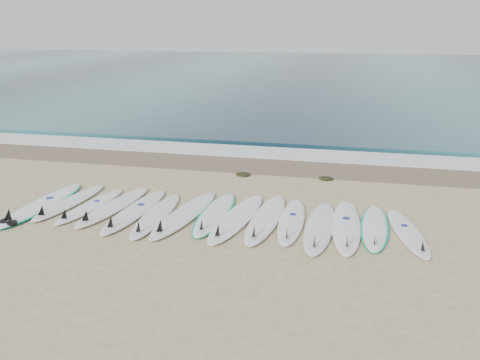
% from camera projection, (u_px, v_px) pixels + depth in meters
% --- Properties ---
extents(ground, '(120.00, 120.00, 0.00)m').
position_uv_depth(ground, '(211.00, 218.00, 10.09)').
color(ground, tan).
extents(ocean, '(120.00, 55.00, 0.03)m').
position_uv_depth(ocean, '(311.00, 72.00, 40.22)').
color(ocean, '#225158').
rests_on(ocean, ground).
extents(wet_sand_band, '(120.00, 1.80, 0.01)m').
position_uv_depth(wet_sand_band, '(248.00, 165.00, 13.89)').
color(wet_sand_band, brown).
rests_on(wet_sand_band, ground).
extents(foam_band, '(120.00, 1.40, 0.04)m').
position_uv_depth(foam_band, '(256.00, 152.00, 15.18)').
color(foam_band, silver).
rests_on(foam_band, ground).
extents(wave_crest, '(120.00, 1.00, 0.10)m').
position_uv_depth(wave_crest, '(263.00, 140.00, 16.56)').
color(wave_crest, '#225158').
rests_on(wave_crest, ground).
extents(surfboard_0, '(0.84, 2.95, 0.37)m').
position_uv_depth(surfboard_0, '(41.00, 205.00, 10.69)').
color(surfboard_0, white).
rests_on(surfboard_0, ground).
extents(surfboard_1, '(0.82, 2.56, 0.32)m').
position_uv_depth(surfboard_1, '(68.00, 203.00, 10.81)').
color(surfboard_1, white).
rests_on(surfboard_1, ground).
extents(surfboard_2, '(0.84, 2.40, 0.30)m').
position_uv_depth(surfboard_2, '(89.00, 206.00, 10.59)').
color(surfboard_2, white).
rests_on(surfboard_2, ground).
extents(surfboard_3, '(0.97, 2.72, 0.34)m').
position_uv_depth(surfboard_3, '(112.00, 207.00, 10.55)').
color(surfboard_3, white).
rests_on(surfboard_3, ground).
extents(surfboard_4, '(0.79, 2.78, 0.35)m').
position_uv_depth(surfboard_4, '(134.00, 211.00, 10.29)').
color(surfboard_4, white).
rests_on(surfboard_4, ground).
extents(surfboard_5, '(0.57, 2.62, 0.33)m').
position_uv_depth(surfboard_5, '(155.00, 216.00, 10.07)').
color(surfboard_5, white).
rests_on(surfboard_5, ground).
extents(surfboard_6, '(1.04, 2.94, 0.37)m').
position_uv_depth(surfboard_6, '(183.00, 215.00, 10.10)').
color(surfboard_6, white).
rests_on(surfboard_6, ground).
extents(surfboard_7, '(0.69, 2.64, 0.33)m').
position_uv_depth(surfboard_7, '(214.00, 214.00, 10.19)').
color(surfboard_7, white).
rests_on(surfboard_7, ground).
extents(surfboard_8, '(1.03, 2.95, 0.37)m').
position_uv_depth(surfboard_8, '(236.00, 218.00, 9.91)').
color(surfboard_8, white).
rests_on(surfboard_8, ground).
extents(surfboard_9, '(0.80, 2.87, 0.36)m').
position_uv_depth(surfboard_9, '(265.00, 219.00, 9.88)').
color(surfboard_9, white).
rests_on(surfboard_9, ground).
extents(surfboard_10, '(0.53, 2.52, 0.32)m').
position_uv_depth(surfboard_10, '(291.00, 221.00, 9.79)').
color(surfboard_10, white).
rests_on(surfboard_10, ground).
extents(surfboard_11, '(0.73, 2.79, 0.35)m').
position_uv_depth(surfboard_11, '(319.00, 227.00, 9.49)').
color(surfboard_11, white).
rests_on(surfboard_11, ground).
extents(surfboard_12, '(0.59, 2.81, 0.36)m').
position_uv_depth(surfboard_12, '(346.00, 226.00, 9.52)').
color(surfboard_12, white).
rests_on(surfboard_12, ground).
extents(surfboard_13, '(0.74, 2.46, 0.31)m').
position_uv_depth(surfboard_13, '(375.00, 227.00, 9.52)').
color(surfboard_13, white).
rests_on(surfboard_13, ground).
extents(surfboard_14, '(0.89, 2.42, 0.30)m').
position_uv_depth(surfboard_14, '(409.00, 233.00, 9.25)').
color(surfboard_14, white).
rests_on(surfboard_14, ground).
extents(seaweed_near, '(0.41, 0.32, 0.08)m').
position_uv_depth(seaweed_near, '(243.00, 174.00, 12.89)').
color(seaweed_near, black).
rests_on(seaweed_near, ground).
extents(seaweed_far, '(0.39, 0.30, 0.08)m').
position_uv_depth(seaweed_far, '(326.00, 178.00, 12.56)').
color(seaweed_far, black).
rests_on(seaweed_far, ground).
extents(leash_coil, '(0.46, 0.36, 0.11)m').
position_uv_depth(leash_coil, '(8.00, 222.00, 9.75)').
color(leash_coil, black).
rests_on(leash_coil, ground).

